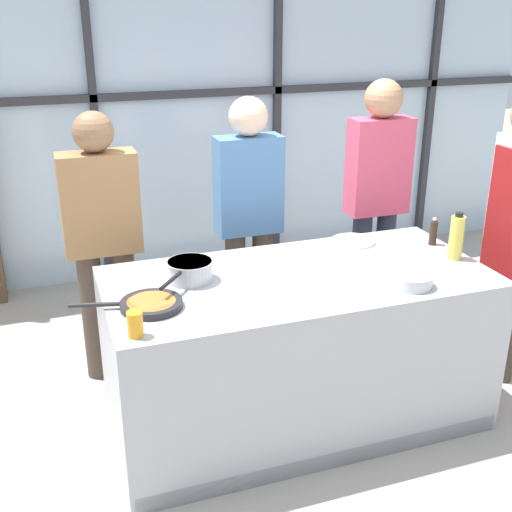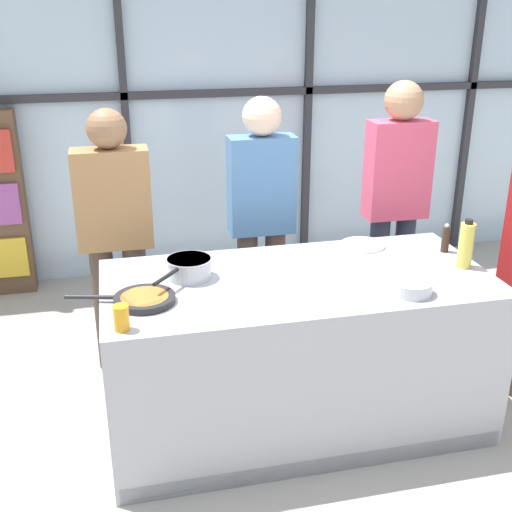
{
  "view_description": "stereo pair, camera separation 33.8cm",
  "coord_description": "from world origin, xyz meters",
  "px_view_note": "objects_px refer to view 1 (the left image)",
  "views": [
    {
      "loc": [
        -1.23,
        -2.87,
        2.25
      ],
      "look_at": [
        -0.2,
        0.1,
        0.99
      ],
      "focal_mm": 45.0,
      "sensor_mm": 36.0,
      "label": 1
    },
    {
      "loc": [
        -0.91,
        -2.96,
        2.25
      ],
      "look_at": [
        -0.2,
        0.1,
        0.99
      ],
      "focal_mm": 45.0,
      "sensor_mm": 36.0,
      "label": 2
    }
  ],
  "objects_px": {
    "spectator_far_left": "(103,234)",
    "frying_pan": "(150,304)",
    "spectator_center_left": "(249,212)",
    "spectator_center_right": "(377,192)",
    "oil_bottle": "(456,237)",
    "pepper_grinder": "(433,232)",
    "white_plate": "(353,241)",
    "saucepan": "(190,270)",
    "mixing_bowl": "(412,280)",
    "juice_glass_near": "(135,324)"
  },
  "relations": [
    {
      "from": "frying_pan",
      "to": "oil_bottle",
      "type": "bearing_deg",
      "value": 1.96
    },
    {
      "from": "frying_pan",
      "to": "juice_glass_near",
      "type": "distance_m",
      "value": 0.28
    },
    {
      "from": "spectator_center_left",
      "to": "spectator_center_right",
      "type": "distance_m",
      "value": 0.92
    },
    {
      "from": "frying_pan",
      "to": "mixing_bowl",
      "type": "bearing_deg",
      "value": -8.42
    },
    {
      "from": "spectator_center_left",
      "to": "oil_bottle",
      "type": "xyz_separation_m",
      "value": [
        0.92,
        -0.9,
        0.03
      ]
    },
    {
      "from": "saucepan",
      "to": "mixing_bowl",
      "type": "relative_size",
      "value": 1.84
    },
    {
      "from": "spectator_far_left",
      "to": "spectator_center_left",
      "type": "bearing_deg",
      "value": -180.0
    },
    {
      "from": "oil_bottle",
      "to": "pepper_grinder",
      "type": "relative_size",
      "value": 1.6
    },
    {
      "from": "spectator_center_left",
      "to": "white_plate",
      "type": "bearing_deg",
      "value": 136.65
    },
    {
      "from": "spectator_far_left",
      "to": "mixing_bowl",
      "type": "bearing_deg",
      "value": 140.81
    },
    {
      "from": "frying_pan",
      "to": "white_plate",
      "type": "bearing_deg",
      "value": 20.01
    },
    {
      "from": "frying_pan",
      "to": "mixing_bowl",
      "type": "distance_m",
      "value": 1.32
    },
    {
      "from": "juice_glass_near",
      "to": "spectator_center_left",
      "type": "bearing_deg",
      "value": 52.84
    },
    {
      "from": "frying_pan",
      "to": "spectator_far_left",
      "type": "bearing_deg",
      "value": 96.23
    },
    {
      "from": "spectator_center_right",
      "to": "juice_glass_near",
      "type": "distance_m",
      "value": 2.21
    },
    {
      "from": "spectator_center_left",
      "to": "juice_glass_near",
      "type": "relative_size",
      "value": 14.64
    },
    {
      "from": "oil_bottle",
      "to": "saucepan",
      "type": "bearing_deg",
      "value": 172.86
    },
    {
      "from": "frying_pan",
      "to": "white_plate",
      "type": "height_order",
      "value": "frying_pan"
    },
    {
      "from": "spectator_center_left",
      "to": "mixing_bowl",
      "type": "bearing_deg",
      "value": 113.14
    },
    {
      "from": "spectator_far_left",
      "to": "spectator_center_right",
      "type": "height_order",
      "value": "spectator_center_right"
    },
    {
      "from": "spectator_center_right",
      "to": "juice_glass_near",
      "type": "bearing_deg",
      "value": 33.44
    },
    {
      "from": "frying_pan",
      "to": "juice_glass_near",
      "type": "xyz_separation_m",
      "value": [
        -0.11,
        -0.26,
        0.04
      ]
    },
    {
      "from": "oil_bottle",
      "to": "juice_glass_near",
      "type": "height_order",
      "value": "oil_bottle"
    },
    {
      "from": "white_plate",
      "to": "juice_glass_near",
      "type": "relative_size",
      "value": 2.24
    },
    {
      "from": "mixing_bowl",
      "to": "oil_bottle",
      "type": "bearing_deg",
      "value": 30.46
    },
    {
      "from": "spectator_center_left",
      "to": "juice_glass_near",
      "type": "height_order",
      "value": "spectator_center_left"
    },
    {
      "from": "spectator_center_left",
      "to": "pepper_grinder",
      "type": "bearing_deg",
      "value": 144.43
    },
    {
      "from": "white_plate",
      "to": "mixing_bowl",
      "type": "height_order",
      "value": "mixing_bowl"
    },
    {
      "from": "spectator_center_left",
      "to": "frying_pan",
      "type": "distance_m",
      "value": 1.26
    },
    {
      "from": "saucepan",
      "to": "mixing_bowl",
      "type": "xyz_separation_m",
      "value": [
        1.05,
        -0.44,
        -0.02
      ]
    },
    {
      "from": "spectator_center_left",
      "to": "white_plate",
      "type": "height_order",
      "value": "spectator_center_left"
    },
    {
      "from": "white_plate",
      "to": "pepper_grinder",
      "type": "height_order",
      "value": "pepper_grinder"
    },
    {
      "from": "mixing_bowl",
      "to": "juice_glass_near",
      "type": "xyz_separation_m",
      "value": [
        -1.42,
        -0.07,
        0.02
      ]
    },
    {
      "from": "spectator_center_left",
      "to": "frying_pan",
      "type": "xyz_separation_m",
      "value": [
        -0.82,
        -0.96,
        -0.08
      ]
    },
    {
      "from": "spectator_far_left",
      "to": "spectator_center_right",
      "type": "bearing_deg",
      "value": -180.0
    },
    {
      "from": "mixing_bowl",
      "to": "pepper_grinder",
      "type": "distance_m",
      "value": 0.66
    },
    {
      "from": "mixing_bowl",
      "to": "pepper_grinder",
      "type": "height_order",
      "value": "pepper_grinder"
    },
    {
      "from": "juice_glass_near",
      "to": "mixing_bowl",
      "type": "bearing_deg",
      "value": 2.65
    },
    {
      "from": "spectator_far_left",
      "to": "frying_pan",
      "type": "distance_m",
      "value": 0.96
    },
    {
      "from": "spectator_far_left",
      "to": "white_plate",
      "type": "bearing_deg",
      "value": 161.5
    },
    {
      "from": "saucepan",
      "to": "oil_bottle",
      "type": "bearing_deg",
      "value": -7.14
    },
    {
      "from": "spectator_far_left",
      "to": "oil_bottle",
      "type": "height_order",
      "value": "spectator_far_left"
    },
    {
      "from": "spectator_center_right",
      "to": "saucepan",
      "type": "distance_m",
      "value": 1.65
    },
    {
      "from": "oil_bottle",
      "to": "pepper_grinder",
      "type": "height_order",
      "value": "oil_bottle"
    },
    {
      "from": "spectator_center_left",
      "to": "spectator_center_right",
      "type": "height_order",
      "value": "spectator_center_right"
    },
    {
      "from": "mixing_bowl",
      "to": "pepper_grinder",
      "type": "relative_size",
      "value": 1.2
    },
    {
      "from": "frying_pan",
      "to": "spectator_center_right",
      "type": "bearing_deg",
      "value": 28.9
    },
    {
      "from": "spectator_far_left",
      "to": "spectator_center_right",
      "type": "distance_m",
      "value": 1.84
    },
    {
      "from": "spectator_center_left",
      "to": "oil_bottle",
      "type": "height_order",
      "value": "spectator_center_left"
    },
    {
      "from": "saucepan",
      "to": "pepper_grinder",
      "type": "xyz_separation_m",
      "value": [
        1.49,
        0.05,
        0.02
      ]
    }
  ]
}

